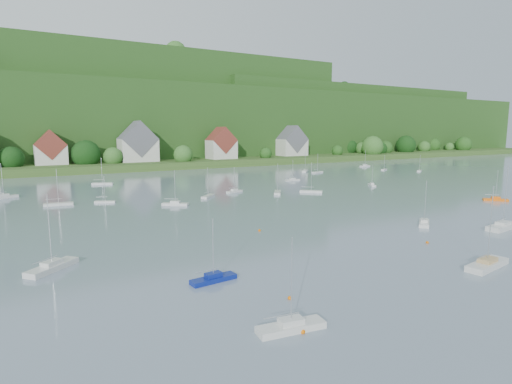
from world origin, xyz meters
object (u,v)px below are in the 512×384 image
Objects in this scene: near_sailboat_1 at (213,278)px; near_sailboat_5 at (496,199)px; near_sailboat_0 at (291,326)px; near_sailboat_3 at (424,223)px; near_sailboat_4 at (503,226)px; near_sailboat_6 at (52,266)px; near_sailboat_2 at (487,264)px.

near_sailboat_1 is 82.03m from near_sailboat_5.
near_sailboat_3 is at bearing 32.97° from near_sailboat_0.
near_sailboat_6 is (-68.12, 15.46, -0.05)m from near_sailboat_4.
near_sailboat_4 is (22.17, 10.46, 0.03)m from near_sailboat_2.
near_sailboat_2 is at bearing 9.84° from near_sailboat_0.
near_sailboat_0 is at bearing -174.66° from near_sailboat_4.
near_sailboat_0 is 0.73× the size of near_sailboat_4.
near_sailboat_4 is 69.85m from near_sailboat_6.
near_sailboat_5 is (80.65, 15.00, 0.00)m from near_sailboat_1.
near_sailboat_6 is (-15.95, 27.05, 0.04)m from near_sailboat_0.
near_sailboat_1 is 0.71× the size of near_sailboat_2.
near_sailboat_1 is 0.99× the size of near_sailboat_5.
near_sailboat_0 is 0.87× the size of near_sailboat_6.
near_sailboat_2 is 0.92× the size of near_sailboat_4.
near_sailboat_0 is at bearing -113.03° from near_sailboat_5.
near_sailboat_2 reaches higher than near_sailboat_0.
near_sailboat_1 is at bearing 101.12° from near_sailboat_0.
near_sailboat_4 is at bearing -101.03° from near_sailboat_5.
near_sailboat_3 is 0.85× the size of near_sailboat_6.
near_sailboat_4 reaches higher than near_sailboat_0.
near_sailboat_0 is 1.12× the size of near_sailboat_1.
near_sailboat_4 is 1.51× the size of near_sailboat_5.
near_sailboat_2 is at bearing -27.73° from near_sailboat_1.
near_sailboat_4 is at bearing -7.80° from near_sailboat_1.
near_sailboat_3 is (44.02, 6.66, 0.02)m from near_sailboat_1.
near_sailboat_1 is 33.31m from near_sailboat_2.
near_sailboat_4 is at bearing 20.22° from near_sailboat_0.
near_sailboat_6 reaches higher than near_sailboat_0.
near_sailboat_6 reaches higher than near_sailboat_1.
near_sailboat_2 is at bearing -161.92° from near_sailboat_4.
near_sailboat_3 reaches higher than near_sailboat_1.
near_sailboat_6 is at bearing 142.27° from near_sailboat_2.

